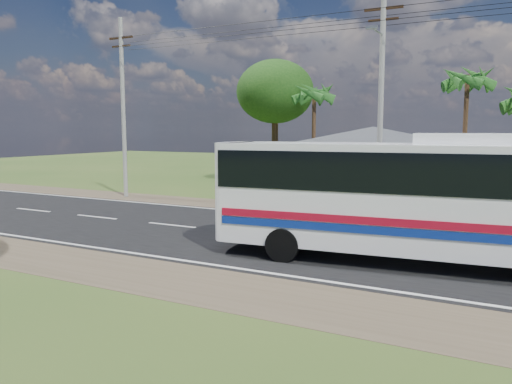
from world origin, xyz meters
TOP-DOWN VIEW (x-y plane):
  - ground at (0.00, 0.00)m, footprint 120.00×120.00m
  - road at (0.00, 0.00)m, footprint 120.00×16.00m
  - house at (1.00, 13.00)m, footprint 12.40×10.00m
  - utility_poles at (2.67, 6.49)m, footprint 32.80×2.22m
  - palm_mid at (6.00, 15.50)m, footprint 2.80×2.80m
  - palm_far at (-4.00, 16.00)m, footprint 2.80×2.80m
  - tree_behind_house at (-8.00, 18.00)m, footprint 6.00×6.00m
  - coach_bus at (6.60, -1.56)m, footprint 13.44×4.15m
  - motorcycle at (2.53, 6.32)m, footprint 1.61×0.58m

SIDE VIEW (x-z plane):
  - ground at x=0.00m, z-range 0.00..0.00m
  - road at x=0.00m, z-range -0.01..0.02m
  - motorcycle at x=2.53m, z-range 0.00..0.84m
  - coach_bus at x=6.60m, z-range 0.29..4.40m
  - house at x=1.00m, z-range 0.14..5.14m
  - utility_poles at x=2.67m, z-range 0.27..11.27m
  - palm_far at x=-4.00m, z-range 2.83..10.53m
  - tree_behind_house at x=-8.00m, z-range 2.31..11.92m
  - palm_mid at x=6.00m, z-range 3.06..11.26m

